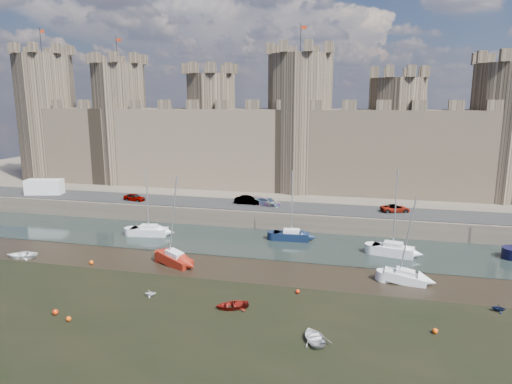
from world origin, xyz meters
TOP-DOWN VIEW (x-y plane):
  - ground at (0.00, 0.00)m, footprint 160.00×160.00m
  - seaweed_patch at (0.00, -6.00)m, footprint 70.00×34.00m
  - water_channel at (0.00, 24.00)m, footprint 160.00×12.00m
  - quay at (0.00, 60.00)m, footprint 160.00×60.00m
  - road at (0.00, 34.00)m, footprint 160.00×7.00m
  - castle at (-0.64, 48.00)m, footprint 108.50×11.00m
  - car_0 at (-21.53, 32.51)m, footprint 3.76×2.11m
  - car_1 at (-3.64, 34.45)m, footprint 4.04×1.42m
  - car_2 at (-0.56, 34.24)m, footprint 4.68×3.08m
  - car_3 at (17.85, 34.57)m, footprint 4.43×3.01m
  - van at (-38.53, 33.50)m, footprint 6.26×3.71m
  - sailboat_0 at (-14.67, 23.52)m, footprint 5.13×2.56m
  - sailboat_1 at (4.46, 25.96)m, footprint 4.71×2.06m
  - sailboat_2 at (17.08, 22.88)m, footprint 5.00×2.72m
  - sailboat_4 at (-6.80, 14.04)m, footprint 4.65×3.34m
  - sailboat_5 at (17.85, 14.79)m, footprint 4.29×2.02m
  - dinghy_2 at (10.25, 1.35)m, footprint 3.11×3.51m
  - dinghy_3 at (-5.74, 5.84)m, footprint 1.30×1.16m
  - dinghy_4 at (2.48, 5.21)m, footprint 3.59×3.18m
  - dinghy_6 at (-25.14, 12.00)m, footprint 3.90×3.16m
  - dinghy_7 at (25.36, 10.09)m, footprint 1.33×1.17m
  - buoy_0 at (-10.13, -0.29)m, footprint 0.43×0.43m
  - buoy_1 at (-15.99, 12.00)m, footprint 0.48×0.48m
  - buoy_3 at (7.71, 9.72)m, footprint 0.40×0.40m
  - buoy_4 at (-11.96, 0.46)m, footprint 0.50×0.50m
  - buoy_5 at (19.42, 4.71)m, footprint 0.45×0.45m

SIDE VIEW (x-z plane):
  - ground at x=0.00m, z-range 0.00..0.00m
  - seaweed_patch at x=0.00m, z-range 0.00..0.01m
  - water_channel at x=0.00m, z-range 0.00..0.08m
  - buoy_3 at x=7.71m, z-range 0.00..0.40m
  - buoy_0 at x=-10.13m, z-range 0.00..0.43m
  - buoy_5 at x=19.42m, z-range 0.00..0.45m
  - buoy_1 at x=-15.99m, z-range 0.00..0.48m
  - buoy_4 at x=-11.96m, z-range 0.00..0.50m
  - dinghy_2 at x=10.25m, z-range 0.00..0.60m
  - dinghy_3 at x=-5.74m, z-range 0.00..0.62m
  - dinghy_4 at x=2.48m, z-range 0.00..0.62m
  - dinghy_7 at x=25.36m, z-range 0.00..0.66m
  - dinghy_6 at x=-25.14m, z-range 0.00..0.71m
  - sailboat_5 at x=17.85m, z-range -3.81..5.15m
  - sailboat_0 at x=-14.67m, z-range -3.86..5.34m
  - sailboat_4 at x=-6.80m, z-range -4.33..5.82m
  - sailboat_1 at x=4.46m, z-range -3.88..5.38m
  - sailboat_2 at x=17.08m, z-range -4.29..5.92m
  - quay at x=0.00m, z-range 0.00..2.50m
  - road at x=0.00m, z-range 2.50..2.60m
  - car_3 at x=17.85m, z-range 2.50..3.63m
  - car_0 at x=-21.53m, z-range 2.50..3.71m
  - car_2 at x=-0.56m, z-range 2.50..3.76m
  - car_1 at x=-3.64m, z-range 2.50..3.83m
  - van at x=-38.53m, z-range 2.50..5.06m
  - castle at x=-0.64m, z-range -2.83..26.17m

